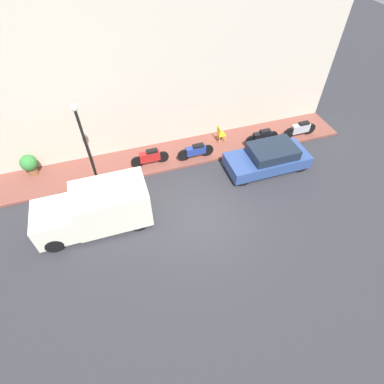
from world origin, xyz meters
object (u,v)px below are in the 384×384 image
(scooter_silver, at_px, (300,129))
(streetlamp, at_px, (83,136))
(motorcycle_red, at_px, (150,157))
(motorcycle_black, at_px, (262,137))
(parked_car, at_px, (268,158))
(delivery_van, at_px, (95,209))
(potted_plant, at_px, (29,164))
(cafe_chair, at_px, (220,133))
(motorcycle_blue, at_px, (196,151))

(scooter_silver, bearing_deg, streetlamp, 90.78)
(motorcycle_red, xyz_separation_m, streetlamp, (-0.38, 2.72, 2.16))
(scooter_silver, relative_size, motorcycle_black, 1.02)
(scooter_silver, distance_m, motorcycle_black, 2.34)
(scooter_silver, bearing_deg, parked_car, 120.32)
(parked_car, distance_m, delivery_van, 8.60)
(parked_car, distance_m, streetlamp, 8.74)
(motorcycle_black, bearing_deg, streetlamp, 91.23)
(motorcycle_black, relative_size, streetlamp, 0.47)
(delivery_van, bearing_deg, streetlamp, -4.21)
(motorcycle_black, height_order, potted_plant, potted_plant)
(scooter_silver, xyz_separation_m, motorcycle_black, (0.04, 2.34, -0.02))
(motorcycle_red, distance_m, motorcycle_black, 6.17)
(motorcycle_red, height_order, cafe_chair, cafe_chair)
(parked_car, height_order, potted_plant, parked_car)
(motorcycle_black, height_order, motorcycle_blue, motorcycle_black)
(motorcycle_blue, bearing_deg, delivery_van, 117.37)
(delivery_van, distance_m, motorcycle_blue, 5.95)
(motorcycle_black, bearing_deg, motorcycle_red, 88.21)
(parked_car, height_order, delivery_van, delivery_van)
(motorcycle_red, xyz_separation_m, motorcycle_blue, (-0.23, -2.36, -0.02))
(delivery_van, relative_size, potted_plant, 4.13)
(scooter_silver, bearing_deg, potted_plant, 84.75)
(delivery_van, height_order, motorcycle_red, delivery_van)
(motorcycle_red, distance_m, potted_plant, 5.79)
(delivery_van, distance_m, motorcycle_red, 4.17)
(scooter_silver, bearing_deg, motorcycle_black, 89.10)
(cafe_chair, bearing_deg, motorcycle_black, -112.58)
(parked_car, relative_size, cafe_chair, 4.29)
(delivery_van, xyz_separation_m, cafe_chair, (3.65, -6.97, -0.32))
(parked_car, relative_size, motorcycle_blue, 2.13)
(motorcycle_blue, xyz_separation_m, cafe_chair, (0.92, -1.70, 0.08))
(parked_car, xyz_separation_m, motorcycle_blue, (1.68, 3.26, -0.05))
(scooter_silver, xyz_separation_m, motorcycle_red, (0.23, 8.50, -0.00))
(scooter_silver, relative_size, streetlamp, 0.47)
(delivery_van, relative_size, scooter_silver, 2.32)
(motorcycle_blue, distance_m, potted_plant, 8.15)
(delivery_van, xyz_separation_m, streetlamp, (2.58, -0.19, 1.78))
(cafe_chair, bearing_deg, motorcycle_red, 99.58)
(motorcycle_black, bearing_deg, scooter_silver, -90.90)
(cafe_chair, bearing_deg, scooter_silver, -101.61)
(motorcycle_red, bearing_deg, motorcycle_blue, -95.66)
(motorcycle_black, bearing_deg, potted_plant, 83.89)
(streetlamp, bearing_deg, potted_plant, 63.79)
(motorcycle_black, xyz_separation_m, cafe_chair, (0.88, 2.11, 0.08))
(parked_car, relative_size, scooter_silver, 2.09)
(parked_car, relative_size, motorcycle_black, 2.13)
(scooter_silver, height_order, motorcycle_red, motorcycle_red)
(delivery_van, bearing_deg, scooter_silver, -76.54)
(delivery_van, relative_size, streetlamp, 1.10)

